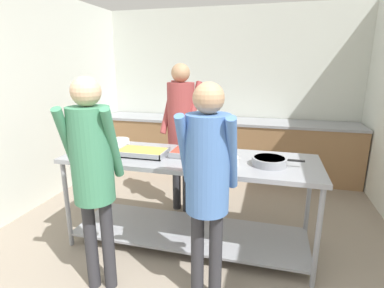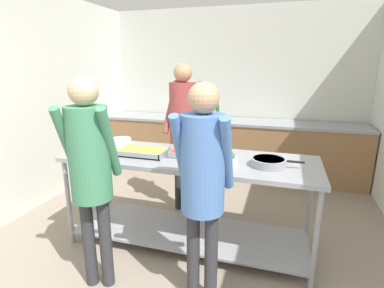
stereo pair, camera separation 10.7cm
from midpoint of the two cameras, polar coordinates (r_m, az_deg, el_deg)
The scene contains 13 objects.
wall_rear at distance 5.16m, azimuth 8.55°, elevation 10.03°, with size 4.28×0.06×2.65m.
wall_left at distance 4.19m, azimuth -26.76°, elevation 7.50°, with size 0.06×4.27×2.65m.
back_counter at distance 4.95m, azimuth 7.49°, elevation -0.47°, with size 4.12×0.65×0.89m.
serving_counter at distance 2.92m, azimuth 0.48°, elevation -8.01°, with size 2.37×0.79×0.91m.
plate_stack at distance 3.30m, azimuth -12.50°, elevation 0.43°, with size 0.23×0.23×0.07m.
serving_tray_roast at distance 2.92m, azimuth -8.33°, elevation -1.50°, with size 0.47×0.28×0.05m.
serving_tray_vegetables at distance 2.85m, azimuth 0.84°, elevation -1.71°, with size 0.37×0.30×0.05m.
broccoli_bowl at distance 2.61m, azimuth 7.13°, elevation -2.96°, with size 0.25×0.25×0.12m.
sauce_pan at distance 2.65m, azimuth 15.52°, elevation -3.31°, with size 0.44×0.30×0.07m.
guest_serving_left at distance 2.32m, azimuth -17.63°, elevation -3.28°, with size 0.46×0.40×1.68m.
guest_serving_right at distance 2.07m, azimuth 3.57°, elevation -5.46°, with size 0.40×0.32×1.65m.
cook_behind_counter at distance 3.47m, azimuth -0.81°, elevation 4.28°, with size 0.47×0.41×1.77m.
water_bottle at distance 4.96m, azimuth 5.49°, elevation 6.49°, with size 0.06×0.06×0.30m.
Camera 2 is at (0.83, -0.92, 1.75)m, focal length 28.00 mm.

